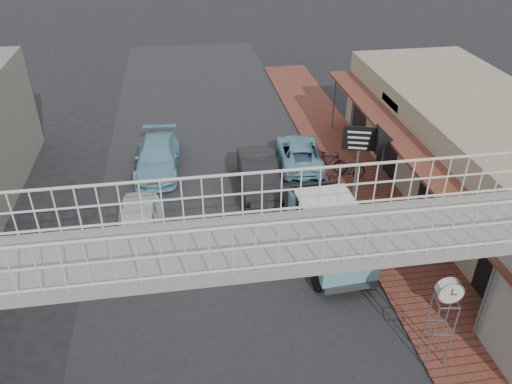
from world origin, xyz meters
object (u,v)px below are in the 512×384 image
object	(u,v)px
angkot_far	(157,157)
angkot_van	(331,228)
street_clock	(448,295)
arrow_sign	(382,141)
angkot_curb	(299,153)
motorcycle_far	(328,163)
white_hatchback	(139,229)
motorcycle_near	(347,171)
dark_sedan	(259,175)

from	to	relation	value
angkot_far	angkot_van	world-z (taller)	angkot_van
street_clock	arrow_sign	size ratio (longest dim) A/B	0.84
angkot_curb	motorcycle_far	distance (m)	1.68
white_hatchback	angkot_curb	xyz separation A→B (m)	(7.31, 5.28, -0.14)
angkot_curb	angkot_van	xyz separation A→B (m)	(-0.55, -7.18, 0.77)
angkot_curb	street_clock	world-z (taller)	street_clock
angkot_van	arrow_sign	size ratio (longest dim) A/B	1.28
white_hatchback	motorcycle_far	bearing A→B (deg)	25.79
motorcycle_far	street_clock	xyz separation A→B (m)	(-0.00, -10.74, 1.88)
motorcycle_near	arrow_sign	bearing A→B (deg)	-174.61
white_hatchback	street_clock	size ratio (longest dim) A/B	1.48
white_hatchback	angkot_van	size ratio (longest dim) A/B	0.96
motorcycle_near	street_clock	world-z (taller)	street_clock
white_hatchback	motorcycle_near	distance (m)	9.58
motorcycle_far	arrow_sign	xyz separation A→B (m)	(1.26, -2.60, 2.28)
angkot_far	arrow_sign	xyz separation A→B (m)	(9.05, -4.33, 2.24)
angkot_curb	arrow_sign	size ratio (longest dim) A/B	1.23
arrow_sign	street_clock	bearing A→B (deg)	-82.42
dark_sedan	motorcycle_far	bearing A→B (deg)	15.65
motorcycle_near	motorcycle_far	distance (m)	1.05
white_hatchback	dark_sedan	world-z (taller)	dark_sedan
angkot_far	street_clock	xyz separation A→B (m)	(7.79, -12.47, 1.84)
angkot_curb	arrow_sign	xyz separation A→B (m)	(2.36, -3.87, 2.33)
angkot_far	angkot_curb	bearing A→B (deg)	-0.49
dark_sedan	angkot_far	size ratio (longest dim) A/B	0.96
white_hatchback	motorcycle_near	xyz separation A→B (m)	(9.04, 3.17, -0.14)
angkot_van	angkot_curb	bearing A→B (deg)	82.62
white_hatchback	angkot_far	size ratio (longest dim) A/B	0.91
angkot_van	motorcycle_far	world-z (taller)	angkot_van
angkot_van	motorcycle_near	distance (m)	5.60
arrow_sign	motorcycle_near	bearing A→B (deg)	126.12
motorcycle_near	motorcycle_far	world-z (taller)	motorcycle_far
street_clock	arrow_sign	distance (m)	8.24
motorcycle_near	arrow_sign	world-z (taller)	arrow_sign
angkot_curb	angkot_far	bearing A→B (deg)	1.80
angkot_van	motorcycle_far	size ratio (longest dim) A/B	2.48
white_hatchback	arrow_sign	distance (m)	10.01
motorcycle_near	angkot_far	bearing A→B (deg)	58.65
white_hatchback	arrow_sign	xyz separation A→B (m)	(9.67, 1.41, 2.19)
angkot_far	arrow_sign	distance (m)	10.28
motorcycle_near	street_clock	distance (m)	10.10
white_hatchback	motorcycle_near	bearing A→B (deg)	19.60
dark_sedan	motorcycle_far	distance (m)	3.49
angkot_far	street_clock	bearing A→B (deg)	-54.57
white_hatchback	angkot_van	xyz separation A→B (m)	(6.77, -1.90, 0.63)
white_hatchback	angkot_curb	size ratio (longest dim) A/B	1.01
white_hatchback	angkot_far	xyz separation A→B (m)	(0.62, 5.74, -0.05)
angkot_curb	motorcycle_near	size ratio (longest dim) A/B	2.26
angkot_curb	street_clock	bearing A→B (deg)	100.94
white_hatchback	angkot_van	world-z (taller)	angkot_van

